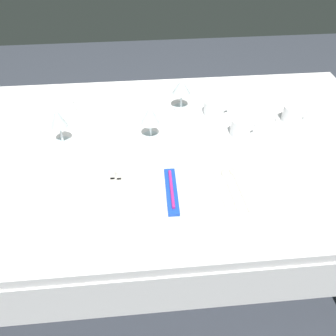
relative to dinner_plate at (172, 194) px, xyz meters
The scene contains 19 objects.
ground_plane 0.80m from the dinner_plate, 88.15° to the left, with size 6.00×6.00×0.00m, color #383D47.
dining_table 0.29m from the dinner_plate, 88.15° to the left, with size 1.80×1.11×0.74m.
dinner_plate is the anchor object (origin of this frame).
toothbrush_package 0.02m from the dinner_plate, behind, with size 0.04×0.21×0.02m.
fork_outer 0.17m from the dinner_plate, behind, with size 0.02×0.23×0.00m.
fork_inner 0.20m from the dinner_plate, 169.96° to the left, with size 0.03×0.23×0.00m.
dinner_knife 0.17m from the dinner_plate, ahead, with size 0.03×0.24×0.00m.
spoon_soup 0.20m from the dinner_plate, 10.90° to the left, with size 0.03×0.20×0.01m.
spoon_dessert 0.23m from the dinner_plate, ahead, with size 0.03×0.22×0.01m.
saucer_left 0.66m from the dinner_plate, 35.62° to the left, with size 0.13×0.13×0.01m, color white.
coffee_cup_left 0.67m from the dinner_plate, 35.53° to the left, with size 0.11×0.08×0.07m.
saucer_right 0.43m from the dinner_plate, 45.79° to the left, with size 0.13×0.13×0.01m, color white.
coffee_cup_right 0.44m from the dinner_plate, 45.62° to the left, with size 0.10×0.08×0.07m.
saucer_far 0.52m from the dinner_plate, 63.99° to the left, with size 0.14×0.14×0.01m, color white.
coffee_cup_far 0.52m from the dinner_plate, 63.83° to the left, with size 0.11×0.09×0.06m.
wine_glass_centre 0.36m from the dinner_plate, 97.81° to the left, with size 0.07×0.07×0.14m.
wine_glass_left 0.52m from the dinner_plate, 139.22° to the left, with size 0.07×0.07×0.15m.
wine_glass_right 0.56m from the dinner_plate, 79.83° to the left, with size 0.08×0.08×0.14m.
napkin_folded 0.57m from the dinner_plate, 128.70° to the left, with size 0.07×0.07×0.18m, color white.
Camera 1 is at (-0.10, -1.12, 1.58)m, focal length 39.05 mm.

